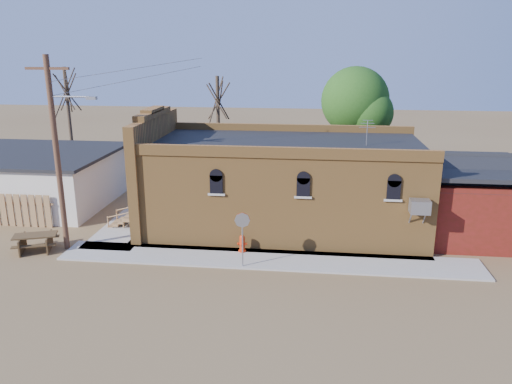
# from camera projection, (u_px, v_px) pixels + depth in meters

# --- Properties ---
(ground) EXTENTS (120.00, 120.00, 0.00)m
(ground) POSITION_uv_depth(u_px,v_px,m) (232.00, 267.00, 21.89)
(ground) COLOR brown
(ground) RESTS_ON ground
(sidewalk_south) EXTENTS (19.00, 2.20, 0.08)m
(sidewalk_south) POSITION_uv_depth(u_px,v_px,m) (268.00, 259.00, 22.57)
(sidewalk_south) COLOR #9E9991
(sidewalk_south) RESTS_ON ground
(sidewalk_west) EXTENTS (2.60, 10.00, 0.08)m
(sidewalk_west) POSITION_uv_depth(u_px,v_px,m) (139.00, 217.00, 28.31)
(sidewalk_west) COLOR #9E9991
(sidewalk_west) RESTS_ON ground
(brick_bar) EXTENTS (16.40, 7.97, 6.30)m
(brick_bar) POSITION_uv_depth(u_px,v_px,m) (279.00, 184.00, 26.30)
(brick_bar) COLOR #A26C31
(brick_bar) RESTS_ON ground
(red_shed) EXTENTS (5.40, 6.40, 4.30)m
(red_shed) POSITION_uv_depth(u_px,v_px,m) (473.00, 191.00, 25.22)
(red_shed) COLOR #52190E
(red_shed) RESTS_ON ground
(wood_fence) EXTENTS (5.20, 0.10, 1.80)m
(wood_fence) POSITION_uv_depth(u_px,v_px,m) (7.00, 210.00, 26.70)
(wood_fence) COLOR #8E5E40
(wood_fence) RESTS_ON ground
(utility_pole) EXTENTS (3.12, 0.26, 9.00)m
(utility_pole) POSITION_uv_depth(u_px,v_px,m) (58.00, 151.00, 22.62)
(utility_pole) COLOR #4C2F1E
(utility_pole) RESTS_ON ground
(tree_bare_near) EXTENTS (2.80, 2.80, 7.65)m
(tree_bare_near) POSITION_uv_depth(u_px,v_px,m) (218.00, 100.00, 32.97)
(tree_bare_near) COLOR #4C3C2B
(tree_bare_near) RESTS_ON ground
(tree_bare_far) EXTENTS (2.80, 2.80, 8.16)m
(tree_bare_far) POSITION_uv_depth(u_px,v_px,m) (66.00, 91.00, 35.04)
(tree_bare_far) COLOR #4C3C2B
(tree_bare_far) RESTS_ON ground
(tree_leafy) EXTENTS (4.40, 4.40, 8.15)m
(tree_leafy) POSITION_uv_depth(u_px,v_px,m) (355.00, 101.00, 32.45)
(tree_leafy) COLOR #4C3C2B
(tree_leafy) RESTS_ON ground
(fire_hydrant) EXTENTS (0.48, 0.48, 0.82)m
(fire_hydrant) POSITION_uv_depth(u_px,v_px,m) (242.00, 243.00, 23.25)
(fire_hydrant) COLOR red
(fire_hydrant) RESTS_ON sidewalk_south
(stop_sign) EXTENTS (0.67, 0.14, 2.46)m
(stop_sign) POSITION_uv_depth(u_px,v_px,m) (242.00, 225.00, 21.29)
(stop_sign) COLOR gray
(stop_sign) RESTS_ON sidewalk_south
(trash_barrel) EXTENTS (0.59, 0.59, 0.72)m
(trash_barrel) POSITION_uv_depth(u_px,v_px,m) (144.00, 223.00, 26.07)
(trash_barrel) COLOR navy
(trash_barrel) RESTS_ON sidewalk_west
(picnic_table) EXTENTS (2.31, 2.01, 0.81)m
(picnic_table) POSITION_uv_depth(u_px,v_px,m) (36.00, 240.00, 23.52)
(picnic_table) COLOR #49351D
(picnic_table) RESTS_ON ground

